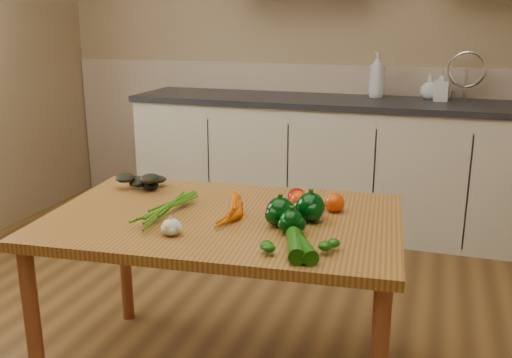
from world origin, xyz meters
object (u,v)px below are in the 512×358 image
object	(u,v)px
tomato_c	(334,203)
zucchini_a	(302,245)
pepper_b	(310,207)
pepper_c	(291,222)
leafy_greens	(141,177)
carrot_bunch	(212,208)
table	(223,235)
tomato_b	(299,199)
zucchini_b	(296,246)
soap_bottle_b	(442,86)
pepper_a	(280,212)
garlic_bulb	(171,227)
soap_bottle_c	(430,87)
soap_bottle_a	(377,75)
tomato_a	(297,197)

from	to	relation	value
tomato_c	zucchini_a	world-z (taller)	tomato_c
pepper_b	pepper_c	bearing A→B (deg)	-103.08
leafy_greens	carrot_bunch	bearing A→B (deg)	-30.70
pepper_b	table	bearing A→B (deg)	-171.97
tomato_b	zucchini_b	distance (m)	0.46
table	soap_bottle_b	world-z (taller)	soap_bottle_b
pepper_a	pepper_b	xyz separation A→B (m)	(0.09, 0.08, 0.00)
leafy_greens	zucchini_b	distance (m)	0.96
soap_bottle_b	pepper_a	xyz separation A→B (m)	(-0.51, -2.04, -0.24)
leafy_greens	soap_bottle_b	bearing A→B (deg)	55.48
zucchini_a	table	bearing A→B (deg)	144.95
zucchini_b	tomato_c	bearing A→B (deg)	84.85
zucchini_a	pepper_b	bearing A→B (deg)	97.68
garlic_bulb	zucchini_b	distance (m)	0.44
soap_bottle_b	zucchini_b	distance (m)	2.32
table	tomato_b	xyz separation A→B (m)	(0.25, 0.18, 0.11)
soap_bottle_b	soap_bottle_c	world-z (taller)	soap_bottle_b
soap_bottle_a	zucchini_a	bearing A→B (deg)	61.77
tomato_c	garlic_bulb	bearing A→B (deg)	-139.30
soap_bottle_c	table	bearing A→B (deg)	31.29
pepper_c	soap_bottle_c	bearing A→B (deg)	80.12
tomato_c	carrot_bunch	bearing A→B (deg)	-154.60
garlic_bulb	tomato_a	xyz separation A→B (m)	(0.33, 0.45, 0.00)
table	zucchini_b	distance (m)	0.45
pepper_b	soap_bottle_b	bearing A→B (deg)	77.88
pepper_a	tomato_b	distance (m)	0.22
leafy_greens	zucchini_a	xyz separation A→B (m)	(0.84, -0.49, -0.02)
pepper_a	tomato_b	xyz separation A→B (m)	(0.02, 0.22, -0.02)
tomato_a	tomato_c	world-z (taller)	tomato_c
table	garlic_bulb	world-z (taller)	garlic_bulb
soap_bottle_b	pepper_b	bearing A→B (deg)	80.88
table	zucchini_a	size ratio (longest dim) A/B	6.54
soap_bottle_c	leafy_greens	distance (m)	2.18
soap_bottle_a	leafy_greens	xyz separation A→B (m)	(-0.79, -1.83, -0.30)
soap_bottle_a	pepper_a	xyz separation A→B (m)	(-0.09, -2.10, -0.30)
carrot_bunch	zucchini_b	distance (m)	0.45
soap_bottle_b	pepper_a	world-z (taller)	soap_bottle_b
pepper_c	tomato_a	xyz separation A→B (m)	(-0.06, 0.31, -0.01)
table	tomato_c	world-z (taller)	tomato_c
pepper_c	tomato_b	distance (m)	0.29
soap_bottle_c	pepper_c	world-z (taller)	soap_bottle_c
tomato_a	table	bearing A→B (deg)	-137.80
soap_bottle_b	pepper_c	size ratio (longest dim) A/B	2.36
soap_bottle_a	pepper_c	xyz separation A→B (m)	(-0.03, -2.16, -0.31)
pepper_b	pepper_a	bearing A→B (deg)	-137.99
zucchini_a	zucchini_b	world-z (taller)	zucchini_b
garlic_bulb	tomato_a	distance (m)	0.56
table	tomato_a	size ratio (longest dim) A/B	18.76
pepper_c	zucchini_a	bearing A→B (deg)	-64.61
tomato_c	tomato_b	bearing A→B (deg)	176.24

